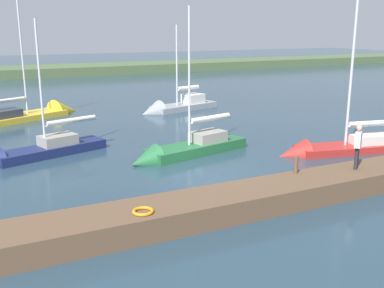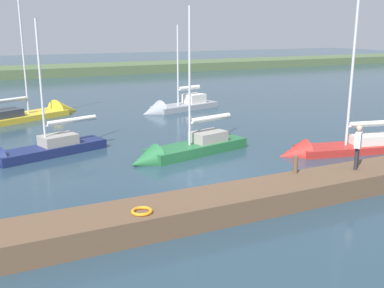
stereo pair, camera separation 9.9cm
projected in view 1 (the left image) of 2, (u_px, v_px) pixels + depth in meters
The scene contains 11 objects.
ground_plane at pixel (208, 174), 19.90m from camera, with size 200.00×200.00×0.00m, color #263D4C.
far_shoreline at pixel (43, 75), 61.39m from camera, with size 180.00×8.00×2.40m, color #4C603D.
dock_pier at pixel (264, 196), 16.12m from camera, with size 19.28×1.95×0.80m, color brown.
mooring_post_near at pixel (296, 165), 17.35m from camera, with size 0.17×0.17×0.69m, color brown.
life_ring_buoy at pixel (143, 211), 13.66m from camera, with size 0.66×0.66×0.10m, color orange.
sailboat_far_left at pixel (184, 152), 22.62m from camera, with size 6.88×3.01×7.93m.
sailboat_far_right at pixel (173, 109), 35.06m from camera, with size 7.07×3.57×7.36m.
sailboat_inner_slip at pixel (38, 116), 32.60m from camera, with size 8.27×5.49×9.71m.
sailboat_behind_pier at pixel (337, 150), 23.26m from camera, with size 7.42×3.11×9.16m.
sailboat_near_dock at pixel (36, 154), 22.31m from camera, with size 6.72×3.35×7.33m.
person_on_dock at pixel (358, 143), 17.71m from camera, with size 0.56×0.46×1.79m.
Camera 1 is at (8.97, 16.70, 6.22)m, focal length 42.25 mm.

